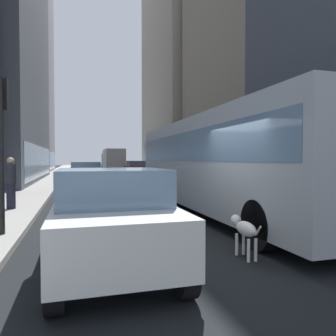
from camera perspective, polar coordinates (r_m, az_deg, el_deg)
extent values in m
plane|color=black|center=(41.34, -11.40, -0.94)|extent=(120.00, 120.00, 0.00)
cube|color=gray|center=(41.27, -19.31, -0.89)|extent=(2.40, 110.00, 0.15)
cube|color=#ADA89E|center=(42.18, -3.65, -0.76)|extent=(2.40, 110.00, 0.15)
cube|color=slate|center=(27.30, -21.85, 1.08)|extent=(0.08, 16.57, 2.40)
cube|color=slate|center=(49.43, -26.81, 19.86)|extent=(10.55, 17.58, 34.87)
cube|color=slate|center=(46.21, -20.15, 1.24)|extent=(0.08, 15.82, 2.40)
cube|color=#A0937F|center=(32.55, 15.39, 26.95)|extent=(8.91, 14.05, 31.52)
cube|color=slate|center=(27.36, 7.22, 1.18)|extent=(0.08, 12.65, 2.40)
cube|color=#B2A893|center=(46.13, 4.33, 19.64)|extent=(10.62, 16.54, 32.20)
cube|color=slate|center=(42.30, -2.44, 1.32)|extent=(0.08, 14.88, 2.40)
cube|color=#999EA3|center=(10.60, 9.33, 0.99)|extent=(2.55, 11.50, 2.75)
cube|color=slate|center=(10.60, 9.34, 3.67)|extent=(2.57, 11.04, 0.90)
cube|color=black|center=(15.98, 0.51, -2.84)|extent=(2.55, 0.16, 0.44)
cylinder|color=black|center=(13.62, -1.45, -3.82)|extent=(0.30, 1.00, 1.00)
cylinder|color=black|center=(14.35, 7.29, -3.56)|extent=(0.30, 1.00, 1.00)
cylinder|color=black|center=(6.54, 16.07, -9.76)|extent=(0.30, 1.00, 1.00)
cube|color=silver|center=(15.06, -4.22, 4.31)|extent=(0.08, 0.24, 0.40)
cube|color=red|center=(34.52, -5.79, -0.25)|extent=(1.91, 4.74, 0.75)
cube|color=slate|center=(34.27, -5.72, 0.83)|extent=(1.75, 2.13, 0.55)
cylinder|color=black|center=(36.32, -7.65, -0.76)|extent=(0.22, 0.64, 0.64)
cylinder|color=black|center=(36.61, -5.03, -0.73)|extent=(0.22, 0.64, 0.64)
cylinder|color=black|center=(32.46, -6.64, -1.03)|extent=(0.22, 0.64, 0.64)
cylinder|color=black|center=(32.78, -3.73, -0.99)|extent=(0.22, 0.64, 0.64)
cube|color=yellow|center=(22.83, -0.42, -1.16)|extent=(1.74, 4.14, 0.75)
cube|color=slate|center=(22.61, -0.28, 0.46)|extent=(1.60, 1.86, 0.55)
cylinder|color=black|center=(24.26, -3.21, -1.89)|extent=(0.22, 0.64, 0.64)
cylinder|color=black|center=(24.65, 0.25, -1.83)|extent=(0.22, 0.64, 0.64)
cylinder|color=black|center=(21.06, -1.21, -2.41)|extent=(0.22, 0.64, 0.64)
cylinder|color=black|center=(21.50, 2.72, -2.33)|extent=(0.22, 0.64, 0.64)
cube|color=#B7BABF|center=(20.16, -14.49, -1.57)|extent=(1.80, 4.29, 0.75)
cube|color=slate|center=(19.92, -14.49, 0.27)|extent=(1.65, 1.93, 0.55)
cylinder|color=black|center=(21.91, -16.67, -2.32)|extent=(0.22, 0.64, 0.64)
cylinder|color=black|center=(21.94, -12.54, -2.28)|extent=(0.22, 0.64, 0.64)
cylinder|color=black|center=(18.45, -16.79, -3.03)|extent=(0.22, 0.64, 0.64)
cylinder|color=black|center=(18.50, -11.89, -2.99)|extent=(0.22, 0.64, 0.64)
cube|color=silver|center=(5.50, -10.24, -9.79)|extent=(1.79, 3.90, 0.75)
cube|color=slate|center=(5.22, -10.06, -3.20)|extent=(1.64, 1.76, 0.55)
cylinder|color=black|center=(7.06, -17.96, -10.42)|extent=(0.22, 0.64, 0.64)
cylinder|color=black|center=(7.18, -5.16, -10.15)|extent=(0.22, 0.64, 0.64)
cylinder|color=black|center=(4.11, -19.47, -19.29)|extent=(0.22, 0.64, 0.64)
cylinder|color=black|center=(4.31, 2.99, -18.19)|extent=(0.22, 0.64, 0.64)
cube|color=#4C6BB7|center=(49.09, -10.73, 0.27)|extent=(1.85, 4.26, 0.75)
cube|color=slate|center=(48.87, -10.71, 1.02)|extent=(1.70, 1.92, 0.55)
cylinder|color=black|center=(50.74, -11.83, -0.12)|extent=(0.22, 0.64, 0.64)
cylinder|color=black|center=(50.89, -10.00, -0.11)|extent=(0.22, 0.64, 0.64)
cylinder|color=black|center=(47.32, -11.52, -0.24)|extent=(0.22, 0.64, 0.64)
cylinder|color=black|center=(47.48, -9.56, -0.22)|extent=(0.22, 0.64, 0.64)
cube|color=#19519E|center=(44.43, -10.18, 1.18)|extent=(2.30, 2.00, 2.10)
cube|color=silver|center=(40.70, -9.64, 1.50)|extent=(2.30, 5.50, 2.60)
cylinder|color=black|center=(44.36, -11.47, -0.19)|extent=(0.28, 0.90, 0.90)
cylinder|color=black|center=(44.57, -8.88, -0.17)|extent=(0.28, 0.90, 0.90)
cylinder|color=black|center=(38.88, -10.83, -0.43)|extent=(0.28, 0.90, 0.90)
cylinder|color=black|center=(39.12, -7.88, -0.40)|extent=(0.28, 0.90, 0.90)
ellipsoid|color=white|center=(5.99, 13.73, -10.48)|extent=(0.22, 0.60, 0.26)
sphere|color=white|center=(6.30, 12.00, -9.03)|extent=(0.20, 0.20, 0.20)
sphere|color=black|center=(6.29, 11.43, -8.88)|extent=(0.07, 0.07, 0.07)
sphere|color=black|center=(6.35, 12.40, -8.80)|extent=(0.07, 0.07, 0.07)
cylinder|color=white|center=(5.65, 15.79, -10.72)|extent=(0.03, 0.16, 0.19)
cylinder|color=white|center=(6.22, 12.15, -13.16)|extent=(0.06, 0.06, 0.40)
cylinder|color=white|center=(6.28, 13.31, -13.01)|extent=(0.06, 0.06, 0.40)
cylinder|color=white|center=(5.86, 14.15, -14.08)|extent=(0.06, 0.06, 0.40)
cylinder|color=white|center=(5.93, 15.35, -13.90)|extent=(0.06, 0.06, 0.40)
sphere|color=black|center=(6.10, 13.68, -9.89)|extent=(0.04, 0.04, 0.04)
sphere|color=black|center=(5.89, 13.61, -10.49)|extent=(0.04, 0.04, 0.04)
sphere|color=black|center=(5.84, 14.80, -10.21)|extent=(0.04, 0.04, 0.04)
cylinder|color=#1E1E2D|center=(11.73, -26.18, -4.48)|extent=(0.28, 0.28, 0.85)
cylinder|color=#26262D|center=(11.68, -26.23, -0.89)|extent=(0.34, 0.34, 0.62)
sphere|color=tan|center=(11.67, -26.25, 1.17)|extent=(0.22, 0.22, 0.22)
cylinder|color=black|center=(7.79, -27.61, 1.93)|extent=(0.12, 0.12, 3.40)
cube|color=black|center=(8.09, -27.48, 11.53)|extent=(0.24, 0.20, 0.70)
sphere|color=red|center=(8.24, -27.34, 12.90)|extent=(0.11, 0.11, 0.11)
sphere|color=orange|center=(8.19, -27.32, 11.40)|extent=(0.11, 0.11, 0.11)
sphere|color=green|center=(8.16, -27.30, 9.87)|extent=(0.11, 0.11, 0.11)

